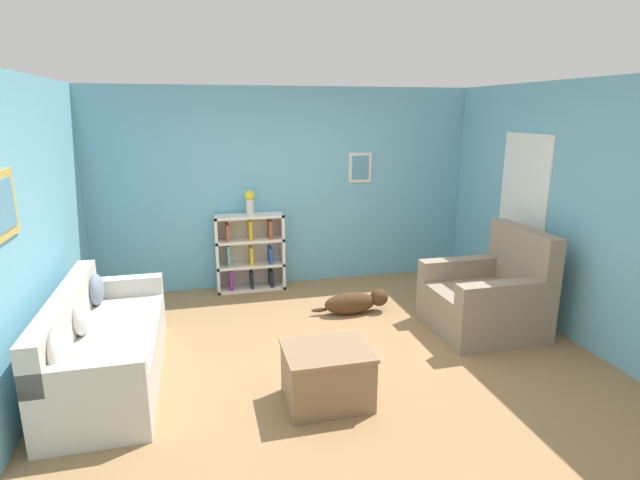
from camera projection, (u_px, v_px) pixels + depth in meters
ground_plane at (330, 355)px, 4.84m from camera, size 14.00×14.00×0.00m
wall_back at (287, 188)px, 6.62m from camera, size 5.60×0.13×2.60m
wall_left at (18, 241)px, 3.92m from camera, size 0.13×5.00×2.60m
wall_right at (569, 211)px, 5.12m from camera, size 0.16×5.00×2.60m
couch at (104, 347)px, 4.31m from camera, size 0.80×2.00×0.84m
bookshelf at (250, 253)px, 6.52m from camera, size 0.88×0.29×1.01m
recliner_chair at (489, 297)px, 5.33m from camera, size 1.06×1.02×1.10m
coffee_table at (327, 374)px, 4.00m from camera, size 0.69×0.56×0.47m
dog at (356, 302)px, 5.80m from camera, size 0.92×0.23×0.27m
vase at (250, 201)px, 6.33m from camera, size 0.13×0.13×0.31m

